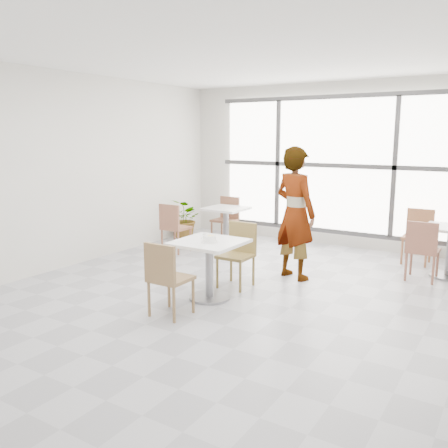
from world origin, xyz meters
The scene contains 17 objects.
floor centered at (0.00, 0.00, 0.00)m, with size 7.00×7.00×0.00m, color #9E9EA5.
ceiling centered at (0.00, 0.00, 3.00)m, with size 7.00×7.00×0.00m, color white.
wall_back centered at (0.00, 3.50, 1.50)m, with size 6.00×6.00×0.00m, color silver.
wall_left centered at (-3.00, 0.00, 1.50)m, with size 7.00×7.00×0.00m, color silver.
window centered at (0.00, 3.44, 1.50)m, with size 4.60×0.07×2.52m.
main_table centered at (-0.26, -0.23, 0.52)m, with size 0.80×0.80×0.75m.
chair_near centered at (-0.32, -1.01, 0.50)m, with size 0.42×0.42×0.87m.
chair_far centered at (-0.23, 0.44, 0.50)m, with size 0.42×0.42×0.87m.
oatmeal_bowl centered at (-0.21, -0.29, 0.79)m, with size 0.21×0.21×0.10m.
coffee_cup centered at (-0.38, -0.13, 0.78)m, with size 0.16×0.13×0.07m.
person centered at (0.27, 1.17, 0.95)m, with size 0.69×0.45×1.90m, color black.
bg_table_left centered at (-1.55, 2.21, 0.49)m, with size 0.70×0.70×0.75m.
bg_chair_left_near centered at (-2.14, 1.42, 0.50)m, with size 0.42×0.42×0.87m.
bg_chair_left_far centered at (-1.82, 2.69, 0.50)m, with size 0.42×0.42×0.87m.
bg_chair_right_near centered at (1.86, 1.97, 0.50)m, with size 0.42×0.42×0.87m.
bg_chair_right_far centered at (1.62, 3.02, 0.50)m, with size 0.42×0.42×0.87m.
plant_left centered at (-2.68, 2.50, 0.40)m, with size 0.72×0.62×0.79m, color #39833C.
Camera 1 is at (2.96, -4.99, 2.04)m, focal length 37.93 mm.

